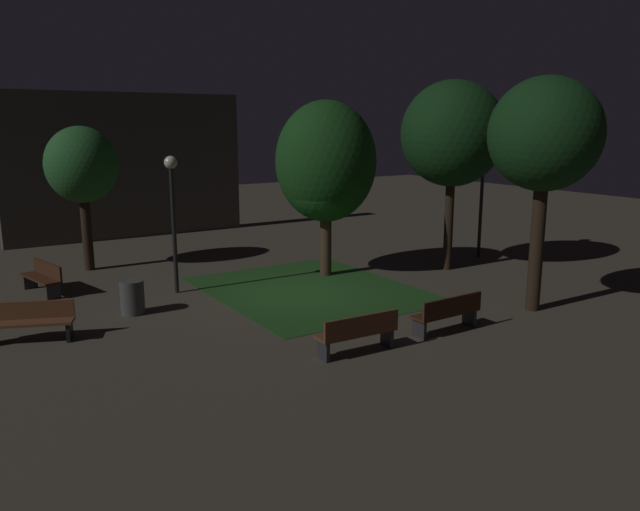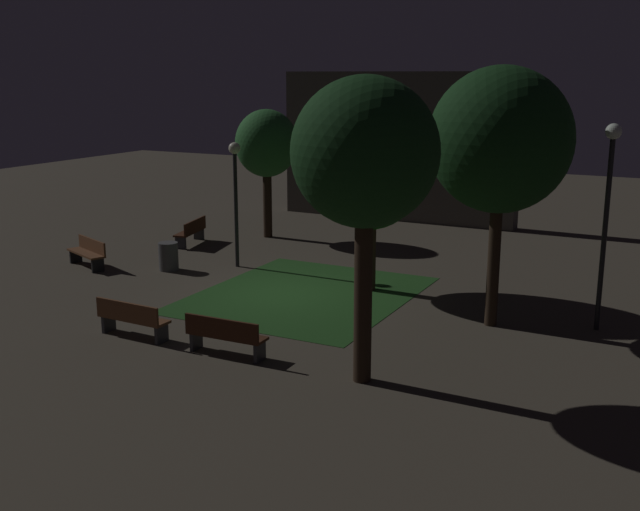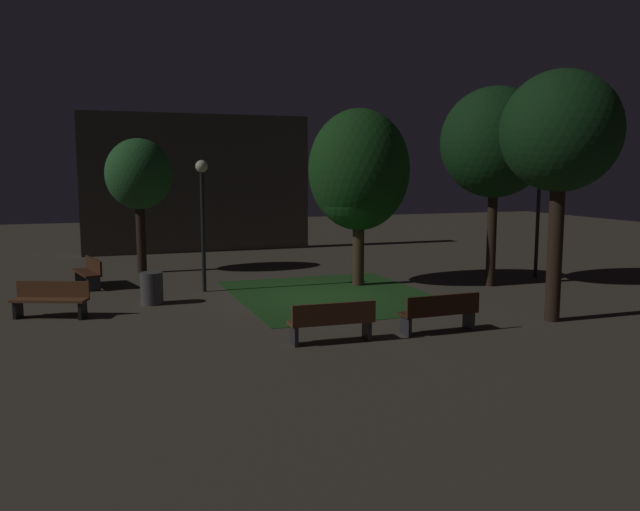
{
  "view_description": "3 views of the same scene",
  "coord_description": "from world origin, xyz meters",
  "px_view_note": "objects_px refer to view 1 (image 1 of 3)",
  "views": [
    {
      "loc": [
        -8.53,
        -14.56,
        4.73
      ],
      "look_at": [
        0.69,
        -0.16,
        1.06
      ],
      "focal_mm": 34.71,
      "sensor_mm": 36.0,
      "label": 1
    },
    {
      "loc": [
        10.05,
        -17.42,
        5.87
      ],
      "look_at": [
        0.79,
        0.65,
        1.02
      ],
      "focal_mm": 42.81,
      "sensor_mm": 36.0,
      "label": 2
    },
    {
      "loc": [
        -5.96,
        -17.03,
        3.59
      ],
      "look_at": [
        -0.01,
        -0.42,
        1.25
      ],
      "focal_mm": 36.53,
      "sensor_mm": 36.0,
      "label": 3
    }
  ],
  "objects_px": {
    "bench_back_row": "(448,312)",
    "tree_back_right": "(453,134)",
    "tree_back_left": "(326,162)",
    "tree_near_wall": "(82,166)",
    "lamp_post_plaza_west": "(172,199)",
    "bench_path_side": "(31,320)",
    "trash_bin": "(132,297)",
    "bench_by_lamp": "(43,277)",
    "lamp_post_near_wall": "(483,167)",
    "tree_left_canopy": "(545,136)",
    "bench_front_left": "(358,332)"
  },
  "relations": [
    {
      "from": "bench_back_row",
      "to": "tree_back_right",
      "type": "distance_m",
      "value": 7.55
    },
    {
      "from": "tree_back_left",
      "to": "tree_near_wall",
      "type": "bearing_deg",
      "value": 142.0
    },
    {
      "from": "lamp_post_plaza_west",
      "to": "bench_back_row",
      "type": "bearing_deg",
      "value": -58.71
    },
    {
      "from": "tree_back_left",
      "to": "tree_near_wall",
      "type": "relative_size",
      "value": 1.17
    },
    {
      "from": "bench_path_side",
      "to": "trash_bin",
      "type": "xyz_separation_m",
      "value": [
        2.46,
        0.83,
        -0.05
      ]
    },
    {
      "from": "bench_path_side",
      "to": "tree_back_right",
      "type": "height_order",
      "value": "tree_back_right"
    },
    {
      "from": "bench_by_lamp",
      "to": "bench_path_side",
      "type": "height_order",
      "value": "same"
    },
    {
      "from": "tree_near_wall",
      "to": "trash_bin",
      "type": "distance_m",
      "value": 6.34
    },
    {
      "from": "bench_by_lamp",
      "to": "trash_bin",
      "type": "xyz_separation_m",
      "value": [
        1.56,
        -3.3,
        -0.05
      ]
    },
    {
      "from": "tree_back_right",
      "to": "lamp_post_plaza_west",
      "type": "height_order",
      "value": "tree_back_right"
    },
    {
      "from": "bench_back_row",
      "to": "trash_bin",
      "type": "xyz_separation_m",
      "value": [
        -5.69,
        5.35,
        -0.05
      ]
    },
    {
      "from": "bench_by_lamp",
      "to": "lamp_post_near_wall",
      "type": "distance_m",
      "value": 14.67
    },
    {
      "from": "bench_path_side",
      "to": "tree_back_right",
      "type": "xyz_separation_m",
      "value": [
        12.64,
        0.13,
        3.91
      ]
    },
    {
      "from": "tree_left_canopy",
      "to": "trash_bin",
      "type": "relative_size",
      "value": 6.81
    },
    {
      "from": "tree_back_right",
      "to": "bench_back_row",
      "type": "bearing_deg",
      "value": -133.89
    },
    {
      "from": "lamp_post_plaza_west",
      "to": "tree_left_canopy",
      "type": "bearing_deg",
      "value": -42.36
    },
    {
      "from": "bench_by_lamp",
      "to": "tree_back_right",
      "type": "bearing_deg",
      "value": -18.81
    },
    {
      "from": "bench_front_left",
      "to": "lamp_post_plaza_west",
      "type": "height_order",
      "value": "lamp_post_plaza_west"
    },
    {
      "from": "bench_back_row",
      "to": "tree_left_canopy",
      "type": "xyz_separation_m",
      "value": [
        3.13,
        0.13,
        3.94
      ]
    },
    {
      "from": "tree_back_left",
      "to": "lamp_post_plaza_west",
      "type": "bearing_deg",
      "value": 173.47
    },
    {
      "from": "bench_front_left",
      "to": "lamp_post_plaza_west",
      "type": "bearing_deg",
      "value": 102.8
    },
    {
      "from": "lamp_post_near_wall",
      "to": "trash_bin",
      "type": "distance_m",
      "value": 12.8
    },
    {
      "from": "tree_back_left",
      "to": "trash_bin",
      "type": "xyz_separation_m",
      "value": [
        -6.35,
        -0.79,
        -3.13
      ]
    },
    {
      "from": "tree_near_wall",
      "to": "tree_left_canopy",
      "type": "bearing_deg",
      "value": -51.43
    },
    {
      "from": "bench_by_lamp",
      "to": "lamp_post_near_wall",
      "type": "bearing_deg",
      "value": -12.86
    },
    {
      "from": "tree_back_right",
      "to": "tree_back_left",
      "type": "bearing_deg",
      "value": 158.81
    },
    {
      "from": "bench_front_left",
      "to": "trash_bin",
      "type": "xyz_separation_m",
      "value": [
        -3.15,
        5.35,
        -0.05
      ]
    },
    {
      "from": "bench_front_left",
      "to": "tree_left_canopy",
      "type": "relative_size",
      "value": 0.31
    },
    {
      "from": "tree_back_left",
      "to": "lamp_post_plaza_west",
      "type": "xyz_separation_m",
      "value": [
        -4.71,
        0.54,
        -0.88
      ]
    },
    {
      "from": "lamp_post_near_wall",
      "to": "bench_back_row",
      "type": "bearing_deg",
      "value": -141.29
    },
    {
      "from": "bench_by_lamp",
      "to": "bench_path_side",
      "type": "xyz_separation_m",
      "value": [
        -0.9,
        -4.13,
        0.0
      ]
    },
    {
      "from": "bench_front_left",
      "to": "tree_left_canopy",
      "type": "height_order",
      "value": "tree_left_canopy"
    },
    {
      "from": "lamp_post_near_wall",
      "to": "tree_back_left",
      "type": "bearing_deg",
      "value": 173.57
    },
    {
      "from": "tree_near_wall",
      "to": "lamp_post_plaza_west",
      "type": "xyz_separation_m",
      "value": [
        1.45,
        -4.27,
        -0.71
      ]
    },
    {
      "from": "tree_back_left",
      "to": "tree_left_canopy",
      "type": "distance_m",
      "value": 6.56
    },
    {
      "from": "trash_bin",
      "to": "tree_near_wall",
      "type": "bearing_deg",
      "value": 88.08
    },
    {
      "from": "lamp_post_plaza_west",
      "to": "lamp_post_near_wall",
      "type": "distance_m",
      "value": 10.94
    },
    {
      "from": "bench_by_lamp",
      "to": "lamp_post_plaza_west",
      "type": "relative_size",
      "value": 0.48
    },
    {
      "from": "bench_back_row",
      "to": "lamp_post_near_wall",
      "type": "distance_m",
      "value": 9.14
    },
    {
      "from": "bench_back_row",
      "to": "lamp_post_near_wall",
      "type": "xyz_separation_m",
      "value": [
        6.8,
        5.45,
        2.76
      ]
    },
    {
      "from": "bench_by_lamp",
      "to": "bench_front_left",
      "type": "bearing_deg",
      "value": -61.43
    },
    {
      "from": "bench_back_row",
      "to": "tree_left_canopy",
      "type": "distance_m",
      "value": 5.03
    },
    {
      "from": "bench_by_lamp",
      "to": "tree_back_left",
      "type": "height_order",
      "value": "tree_back_left"
    },
    {
      "from": "tree_back_left",
      "to": "lamp_post_near_wall",
      "type": "xyz_separation_m",
      "value": [
        6.14,
        -0.69,
        -0.32
      ]
    },
    {
      "from": "lamp_post_plaza_west",
      "to": "lamp_post_near_wall",
      "type": "relative_size",
      "value": 0.8
    },
    {
      "from": "bench_by_lamp",
      "to": "bench_path_side",
      "type": "distance_m",
      "value": 4.23
    },
    {
      "from": "tree_near_wall",
      "to": "bench_path_side",
      "type": "bearing_deg",
      "value": -112.42
    },
    {
      "from": "tree_back_left",
      "to": "tree_back_right",
      "type": "distance_m",
      "value": 4.19
    },
    {
      "from": "bench_back_row",
      "to": "tree_left_canopy",
      "type": "relative_size",
      "value": 0.31
    },
    {
      "from": "bench_back_row",
      "to": "tree_back_left",
      "type": "bearing_deg",
      "value": 83.92
    }
  ]
}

